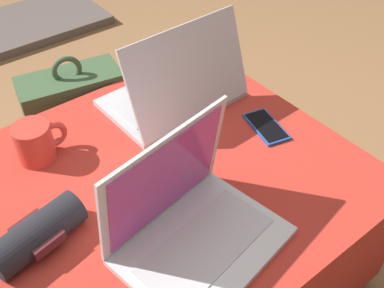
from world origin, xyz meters
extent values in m
plane|color=olive|center=(0.00, 0.00, 0.00)|extent=(14.00, 14.00, 0.00)
cube|color=maroon|center=(0.00, 0.00, 0.03)|extent=(0.89, 0.77, 0.05)
cube|color=#B22D23|center=(0.00, 0.00, 0.23)|extent=(0.93, 0.80, 0.36)
cube|color=silver|center=(-0.04, -0.22, 0.42)|extent=(0.36, 0.29, 0.02)
cube|color=#B2B2B7|center=(-0.04, -0.23, 0.43)|extent=(0.30, 0.18, 0.00)
cube|color=silver|center=(-0.05, -0.12, 0.55)|extent=(0.32, 0.09, 0.24)
cube|color=#B23D93|center=(-0.05, -0.12, 0.55)|extent=(0.29, 0.08, 0.21)
cube|color=#B7B7BC|center=(0.21, 0.23, 0.42)|extent=(0.37, 0.26, 0.02)
cube|color=#B2B2B7|center=(0.21, 0.23, 0.43)|extent=(0.32, 0.15, 0.00)
cube|color=#B7B7BC|center=(0.21, 0.14, 0.54)|extent=(0.36, 0.10, 0.24)
cube|color=black|center=(0.21, 0.15, 0.54)|extent=(0.32, 0.09, 0.21)
cube|color=#1E4C9E|center=(0.33, -0.03, 0.42)|extent=(0.10, 0.15, 0.01)
cube|color=black|center=(0.33, -0.03, 0.42)|extent=(0.09, 0.14, 0.00)
cube|color=#385133|center=(0.02, 0.50, 0.21)|extent=(0.33, 0.20, 0.43)
cube|color=#2F452B|center=(0.04, 0.58, 0.13)|extent=(0.25, 0.10, 0.19)
torus|color=#385133|center=(0.02, 0.50, 0.45)|extent=(0.09, 0.03, 0.09)
cylinder|color=black|center=(-0.29, -0.01, 0.45)|extent=(0.21, 0.11, 0.07)
cube|color=#441B20|center=(-0.29, -0.01, 0.45)|extent=(0.09, 0.11, 0.02)
cylinder|color=red|center=(-0.19, 0.24, 0.46)|extent=(0.09, 0.09, 0.10)
torus|color=red|center=(-0.14, 0.24, 0.46)|extent=(0.07, 0.02, 0.07)
camera|label=1|loc=(-0.38, -0.63, 1.18)|focal=42.00mm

